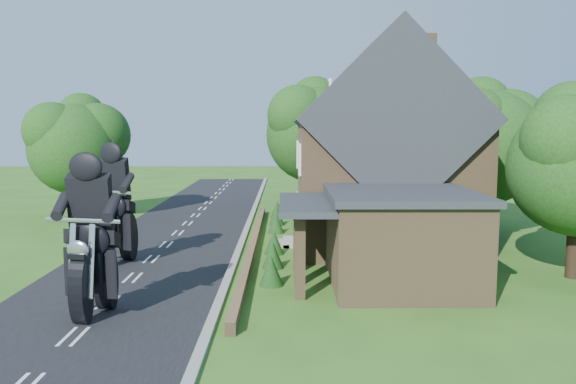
{
  "coord_description": "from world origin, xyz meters",
  "views": [
    {
      "loc": [
        5.83,
        -20.83,
        5.75
      ],
      "look_at": [
        5.93,
        4.23,
        2.8
      ],
      "focal_mm": 35.0,
      "sensor_mm": 36.0,
      "label": 1
    }
  ],
  "objects_px": {
    "house": "(383,156)",
    "motorcycle_follow": "(117,246)",
    "garden_wall": "(253,245)",
    "motorcycle_lead": "(94,293)",
    "annex": "(397,236)"
  },
  "relations": [
    {
      "from": "motorcycle_follow",
      "to": "garden_wall",
      "type": "bearing_deg",
      "value": -129.27
    },
    {
      "from": "garden_wall",
      "to": "motorcycle_follow",
      "type": "height_order",
      "value": "motorcycle_follow"
    },
    {
      "from": "garden_wall",
      "to": "annex",
      "type": "distance_m",
      "value": 8.19
    },
    {
      "from": "house",
      "to": "motorcycle_lead",
      "type": "xyz_separation_m",
      "value": [
        -10.45,
        -10.37,
        -3.59
      ]
    },
    {
      "from": "motorcycle_lead",
      "to": "motorcycle_follow",
      "type": "xyz_separation_m",
      "value": [
        -1.26,
        6.56,
        0.02
      ]
    },
    {
      "from": "house",
      "to": "motorcycle_lead",
      "type": "distance_m",
      "value": 15.15
    },
    {
      "from": "garden_wall",
      "to": "house",
      "type": "relative_size",
      "value": 2.15
    },
    {
      "from": "house",
      "to": "motorcycle_follow",
      "type": "height_order",
      "value": "house"
    },
    {
      "from": "motorcycle_lead",
      "to": "motorcycle_follow",
      "type": "relative_size",
      "value": 0.98
    },
    {
      "from": "motorcycle_lead",
      "to": "motorcycle_follow",
      "type": "distance_m",
      "value": 6.68
    },
    {
      "from": "motorcycle_lead",
      "to": "annex",
      "type": "bearing_deg",
      "value": -148.25
    },
    {
      "from": "annex",
      "to": "garden_wall",
      "type": "bearing_deg",
      "value": 133.84
    },
    {
      "from": "motorcycle_lead",
      "to": "motorcycle_follow",
      "type": "height_order",
      "value": "motorcycle_follow"
    },
    {
      "from": "annex",
      "to": "motorcycle_lead",
      "type": "height_order",
      "value": "annex"
    },
    {
      "from": "annex",
      "to": "motorcycle_lead",
      "type": "xyz_separation_m",
      "value": [
        -9.83,
        -3.57,
        -1.02
      ]
    }
  ]
}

